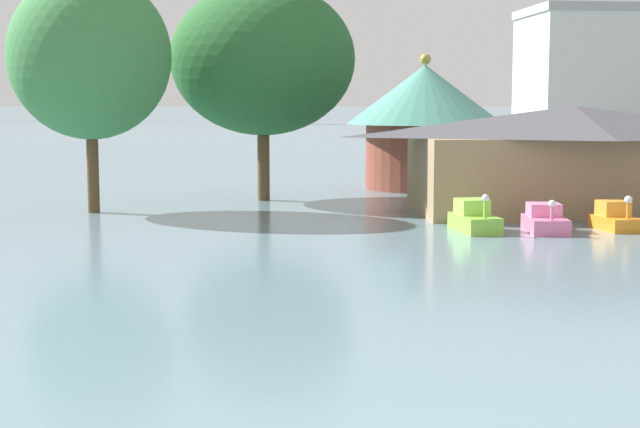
{
  "coord_description": "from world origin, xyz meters",
  "views": [
    {
      "loc": [
        -1.15,
        -12.17,
        5.54
      ],
      "look_at": [
        1.73,
        20.82,
        1.64
      ],
      "focal_mm": 53.96,
      "sensor_mm": 36.0,
      "label": 1
    }
  ],
  "objects_px": {
    "pedal_boat_orange": "(615,218)",
    "shoreline_tree_mid": "(263,59)",
    "green_roof_pavilion": "(425,118)",
    "background_building_block": "(622,78)",
    "boathouse": "(573,157)",
    "pedal_boat_pink": "(545,221)",
    "shoreline_tree_tall_left": "(90,56)",
    "pedal_boat_lime": "(474,219)"
  },
  "relations": [
    {
      "from": "green_roof_pavilion",
      "to": "background_building_block",
      "type": "bearing_deg",
      "value": 56.7
    },
    {
      "from": "pedal_boat_orange",
      "to": "shoreline_tree_tall_left",
      "type": "height_order",
      "value": "shoreline_tree_tall_left"
    },
    {
      "from": "boathouse",
      "to": "shoreline_tree_mid",
      "type": "xyz_separation_m",
      "value": [
        -15.02,
        7.64,
        5.05
      ]
    },
    {
      "from": "boathouse",
      "to": "green_roof_pavilion",
      "type": "distance_m",
      "value": 14.9
    },
    {
      "from": "green_roof_pavilion",
      "to": "pedal_boat_pink",
      "type": "bearing_deg",
      "value": -86.77
    },
    {
      "from": "pedal_boat_pink",
      "to": "shoreline_tree_tall_left",
      "type": "height_order",
      "value": "shoreline_tree_tall_left"
    },
    {
      "from": "pedal_boat_pink",
      "to": "background_building_block",
      "type": "height_order",
      "value": "background_building_block"
    },
    {
      "from": "pedal_boat_orange",
      "to": "shoreline_tree_mid",
      "type": "relative_size",
      "value": 0.21
    },
    {
      "from": "shoreline_tree_tall_left",
      "to": "green_roof_pavilion",
      "type": "bearing_deg",
      "value": 31.53
    },
    {
      "from": "pedal_boat_lime",
      "to": "pedal_boat_orange",
      "type": "relative_size",
      "value": 1.21
    },
    {
      "from": "green_roof_pavilion",
      "to": "shoreline_tree_tall_left",
      "type": "relative_size",
      "value": 0.84
    },
    {
      "from": "boathouse",
      "to": "shoreline_tree_tall_left",
      "type": "xyz_separation_m",
      "value": [
        -23.65,
        2.41,
        4.93
      ]
    },
    {
      "from": "pedal_boat_pink",
      "to": "background_building_block",
      "type": "distance_m",
      "value": 79.73
    },
    {
      "from": "background_building_block",
      "to": "green_roof_pavilion",
      "type": "bearing_deg",
      "value": -123.3
    },
    {
      "from": "pedal_boat_lime",
      "to": "shoreline_tree_mid",
      "type": "distance_m",
      "value": 17.73
    },
    {
      "from": "green_roof_pavilion",
      "to": "shoreline_tree_tall_left",
      "type": "xyz_separation_m",
      "value": [
        -18.99,
        -11.65,
        3.26
      ]
    },
    {
      "from": "shoreline_tree_tall_left",
      "to": "shoreline_tree_mid",
      "type": "distance_m",
      "value": 10.08
    },
    {
      "from": "pedal_boat_pink",
      "to": "boathouse",
      "type": "height_order",
      "value": "boathouse"
    },
    {
      "from": "pedal_boat_lime",
      "to": "shoreline_tree_mid",
      "type": "xyz_separation_m",
      "value": [
        -8.58,
        13.7,
        7.28
      ]
    },
    {
      "from": "green_roof_pavilion",
      "to": "background_building_block",
      "type": "height_order",
      "value": "background_building_block"
    },
    {
      "from": "pedal_boat_pink",
      "to": "green_roof_pavilion",
      "type": "height_order",
      "value": "green_roof_pavilion"
    },
    {
      "from": "pedal_boat_pink",
      "to": "shoreline_tree_tall_left",
      "type": "xyz_separation_m",
      "value": [
        -20.15,
        8.96,
        7.23
      ]
    },
    {
      "from": "green_roof_pavilion",
      "to": "shoreline_tree_mid",
      "type": "xyz_separation_m",
      "value": [
        -10.37,
        -6.42,
        3.37
      ]
    },
    {
      "from": "pedal_boat_orange",
      "to": "green_roof_pavilion",
      "type": "distance_m",
      "value": 21.0
    },
    {
      "from": "pedal_boat_lime",
      "to": "boathouse",
      "type": "height_order",
      "value": "boathouse"
    },
    {
      "from": "green_roof_pavilion",
      "to": "boathouse",
      "type": "bearing_deg",
      "value": -71.67
    },
    {
      "from": "boathouse",
      "to": "background_building_block",
      "type": "height_order",
      "value": "background_building_block"
    },
    {
      "from": "pedal_boat_pink",
      "to": "shoreline_tree_mid",
      "type": "bearing_deg",
      "value": -134.94
    },
    {
      "from": "pedal_boat_lime",
      "to": "green_roof_pavilion",
      "type": "distance_m",
      "value": 20.58
    },
    {
      "from": "pedal_boat_lime",
      "to": "background_building_block",
      "type": "bearing_deg",
      "value": 147.42
    },
    {
      "from": "pedal_boat_pink",
      "to": "pedal_boat_orange",
      "type": "relative_size",
      "value": 1.19
    },
    {
      "from": "pedal_boat_lime",
      "to": "shoreline_tree_tall_left",
      "type": "height_order",
      "value": "shoreline_tree_tall_left"
    },
    {
      "from": "boathouse",
      "to": "green_roof_pavilion",
      "type": "bearing_deg",
      "value": 108.33
    },
    {
      "from": "boathouse",
      "to": "shoreline_tree_tall_left",
      "type": "distance_m",
      "value": 24.27
    },
    {
      "from": "pedal_boat_lime",
      "to": "pedal_boat_orange",
      "type": "bearing_deg",
      "value": 83.64
    },
    {
      "from": "shoreline_tree_tall_left",
      "to": "shoreline_tree_mid",
      "type": "bearing_deg",
      "value": 31.23
    },
    {
      "from": "pedal_boat_pink",
      "to": "pedal_boat_orange",
      "type": "height_order",
      "value": "pedal_boat_orange"
    },
    {
      "from": "pedal_boat_lime",
      "to": "shoreline_tree_mid",
      "type": "bearing_deg",
      "value": -154.06
    },
    {
      "from": "pedal_boat_lime",
      "to": "green_roof_pavilion",
      "type": "relative_size",
      "value": 0.31
    },
    {
      "from": "pedal_boat_orange",
      "to": "shoreline_tree_tall_left",
      "type": "xyz_separation_m",
      "value": [
        -23.42,
        8.5,
        7.21
      ]
    },
    {
      "from": "pedal_boat_orange",
      "to": "shoreline_tree_mid",
      "type": "xyz_separation_m",
      "value": [
        -14.8,
        13.73,
        7.33
      ]
    },
    {
      "from": "pedal_boat_lime",
      "to": "shoreline_tree_mid",
      "type": "relative_size",
      "value": 0.26
    }
  ]
}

